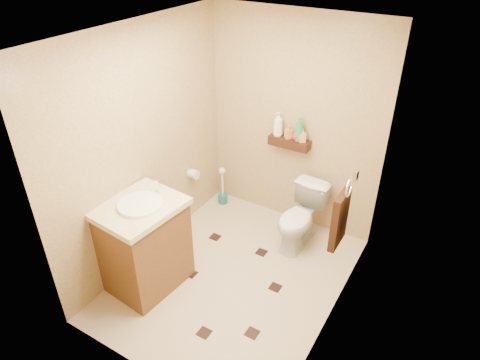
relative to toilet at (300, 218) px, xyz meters
The scene contains 18 objects.
ground 0.96m from the toilet, 111.60° to the right, with size 2.50×2.50×0.00m, color #CAB694.
wall_back 1.01m from the toilet, 128.24° to the left, with size 2.00×0.04×2.40m, color tan.
wall_front 2.28m from the toilet, 98.99° to the right, with size 2.00×0.04×2.40m, color tan.
wall_left 1.79m from the toilet, 147.96° to the right, with size 0.04×2.50×2.40m, color tan.
wall_right 1.37m from the toilet, 51.13° to the right, with size 0.04×2.50×2.40m, color tan.
ceiling 2.25m from the toilet, 111.60° to the right, with size 2.00×2.50×0.02m, color white.
wall_shelf 0.83m from the toilet, 134.26° to the left, with size 0.46×0.14×0.10m, color #3B1E10.
floor_accents 1.01m from the toilet, 108.31° to the right, with size 1.12×1.30×0.01m.
toilet is the anchor object (origin of this frame).
vanity 1.67m from the toilet, 128.27° to the right, with size 0.69×0.81×1.07m.
toilet_brush 1.18m from the toilet, 168.30° to the left, with size 0.12×0.12×0.51m.
towel_ring 1.02m from the toilet, 44.91° to the right, with size 0.12×0.30×0.76m.
toilet_paper 1.31m from the toilet, behind, with size 0.12×0.11×0.12m.
bottle_a 1.04m from the toilet, 144.45° to the left, with size 0.11×0.11×0.27m, color white.
bottle_b 0.94m from the toilet, 135.71° to the left, with size 0.07×0.07×0.15m, color orange.
bottle_c 0.90m from the toilet, 125.59° to the left, with size 0.11×0.11×0.14m, color red.
bottle_d 0.95m from the toilet, 123.79° to the left, with size 0.10×0.10×0.27m, color #2D8751.
bottle_e 0.89m from the toilet, 118.28° to the left, with size 0.07×0.07×0.15m, color #F69A52.
Camera 1 is at (1.68, -2.70, 3.11)m, focal length 32.00 mm.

